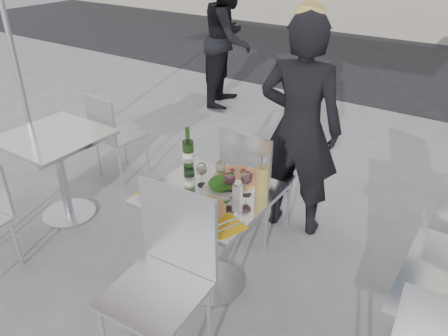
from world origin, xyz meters
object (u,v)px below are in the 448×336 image
Objects in this scene: side_table_left at (58,159)px; side_chair_lfar at (112,130)px; napkin_right at (226,226)px; chair_near at (166,268)px; sugar_shaker at (238,190)px; pizza_near at (200,209)px; napkin_left at (157,192)px; salad_plate at (221,185)px; wineglass_red_b at (247,179)px; wineglass_white_b at (221,168)px; main_table at (211,221)px; wine_bottle at (188,153)px; woman_diner at (300,129)px; wineglass_white_a at (202,170)px; pizza_far at (238,178)px; pedestrian_a at (228,39)px; wineglass_red_a at (230,180)px; carafe at (262,182)px; chair_far at (252,176)px.

side_chair_lfar reaches higher than side_table_left.
side_table_left is at bearing -165.74° from napkin_right.
chair_near is 9.60× the size of sugar_shaker.
pizza_near is 1.49× the size of napkin_left.
wineglass_red_b is at bearing 14.61° from salad_plate.
side_chair_lfar is 5.44× the size of wineglass_red_b.
chair_near is at bearing -80.19° from wineglass_white_b.
main_table is at bearing 109.12° from pizza_near.
napkin_right is (1.77, -0.23, 0.21)m from side_table_left.
wine_bottle is 1.47× the size of napkin_left.
wineglass_red_b is at bearing 67.17° from sugar_shaker.
side_table_left is at bearing -172.16° from wine_bottle.
side_table_left is at bearing -175.18° from wineglass_white_b.
woman_diner is at bearing 30.18° from side_table_left.
pizza_far is at bearing 49.02° from wineglass_white_a.
napkin_right is (0.28, -0.36, -0.11)m from wineglass_white_b.
sugar_shaker is at bearing 13.96° from main_table.
wineglass_white_b is at bearing -164.36° from pedestrian_a.
wineglass_red_a is (-0.02, -0.91, 0.00)m from woman_diner.
wineglass_white_a is at bearing -166.25° from pedestrian_a.
pizza_near is 0.34m from wineglass_red_b.
pizza_near is at bearing -102.12° from wineglass_red_a.
napkin_right is at bearing -37.05° from wineglass_white_a.
napkin_left is at bearing -128.84° from wineglass_white_a.
pizza_near is at bearing -166.03° from pedestrian_a.
carafe is at bearing -24.77° from pizza_far.
pizza_far is at bearing 108.18° from chair_far.
pedestrian_a is 3.68m from carafe.
sugar_shaker is at bearing -152.91° from carafe.
main_table is 4.76× the size of wineglass_white_a.
chair_far is 0.62m from salad_plate.
side_chair_lfar is 1.89m from wineglass_red_a.
woman_diner is (0.13, 0.95, 0.32)m from main_table.
pizza_near is (1.69, -0.88, 0.25)m from side_chair_lfar.
carafe reaches higher than wineglass_white_a.
wineglass_red_a and wineglass_red_b have the same top height.
side_chair_lfar is at bearing 161.01° from wineglass_white_b.
wine_bottle reaches higher than wineglass_white_b.
side_table_left is at bearing 170.29° from pedestrian_a.
carafe is (0.23, 0.30, 0.11)m from pizza_near.
wineglass_white_b is (-0.07, -0.09, 0.09)m from pizza_far.
sugar_shaker is 0.08m from wineglass_red_a.
napkin_left is (-0.20, -0.80, 0.20)m from chair_far.
wineglass_red_a is at bearing 77.88° from pizza_near.
carafe is at bearing 3.15° from wineglass_red_b.
salad_plate reaches higher than side_table_left.
pedestrian_a reaches higher than main_table.
pedestrian_a is at bearing 115.09° from chair_near.
carafe is at bearing 70.01° from chair_near.
wineglass_red_a reaches higher than side_chair_lfar.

